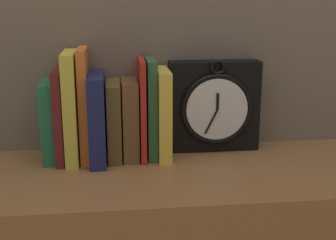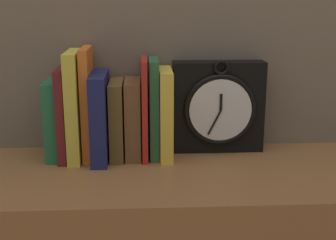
{
  "view_description": "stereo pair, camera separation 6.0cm",
  "coord_description": "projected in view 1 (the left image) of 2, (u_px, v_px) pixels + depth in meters",
  "views": [
    {
      "loc": [
        -0.11,
        -0.94,
        1.32
      ],
      "look_at": [
        0.0,
        0.0,
        1.06
      ],
      "focal_mm": 50.0,
      "sensor_mm": 36.0,
      "label": 1
    },
    {
      "loc": [
        -0.05,
        -0.94,
        1.32
      ],
      "look_at": [
        0.0,
        0.0,
        1.06
      ],
      "focal_mm": 50.0,
      "sensor_mm": 36.0,
      "label": 2
    }
  ],
  "objects": [
    {
      "name": "book_slot1_maroon",
      "position": [
        60.0,
        115.0,
        1.05
      ],
      "size": [
        0.02,
        0.13,
        0.21
      ],
      "color": "maroon",
      "rests_on": "bookshelf"
    },
    {
      "name": "book_slot3_orange",
      "position": [
        84.0,
        105.0,
        1.06
      ],
      "size": [
        0.02,
        0.13,
        0.26
      ],
      "color": "orange",
      "rests_on": "bookshelf"
    },
    {
      "name": "book_slot0_green",
      "position": [
        50.0,
        121.0,
        1.06
      ],
      "size": [
        0.03,
        0.12,
        0.18
      ],
      "color": "#246F45",
      "rests_on": "bookshelf"
    },
    {
      "name": "book_slot2_yellow",
      "position": [
        72.0,
        107.0,
        1.05
      ],
      "size": [
        0.03,
        0.14,
        0.25
      ],
      "color": "#DBCD42",
      "rests_on": "bookshelf"
    },
    {
      "name": "wall_back",
      "position": [
        158.0,
        2.0,
        1.11
      ],
      "size": [
        6.0,
        0.05,
        2.6
      ],
      "color": "#756656",
      "rests_on": "ground_plane"
    },
    {
      "name": "book_slot6_brown",
      "position": [
        130.0,
        119.0,
        1.08
      ],
      "size": [
        0.04,
        0.12,
        0.18
      ],
      "color": "brown",
      "rests_on": "bookshelf"
    },
    {
      "name": "book_slot9_yellow",
      "position": [
        162.0,
        114.0,
        1.08
      ],
      "size": [
        0.03,
        0.13,
        0.21
      ],
      "color": "yellow",
      "rests_on": "bookshelf"
    },
    {
      "name": "clock",
      "position": [
        214.0,
        106.0,
        1.13
      ],
      "size": [
        0.22,
        0.07,
        0.23
      ],
      "color": "black",
      "rests_on": "bookshelf"
    },
    {
      "name": "book_slot5_brown",
      "position": [
        114.0,
        120.0,
        1.07
      ],
      "size": [
        0.03,
        0.13,
        0.18
      ],
      "color": "brown",
      "rests_on": "bookshelf"
    },
    {
      "name": "book_slot4_navy",
      "position": [
        97.0,
        118.0,
        1.05
      ],
      "size": [
        0.04,
        0.15,
        0.2
      ],
      "color": "navy",
      "rests_on": "bookshelf"
    },
    {
      "name": "book_slot8_green",
      "position": [
        151.0,
        108.0,
        1.08
      ],
      "size": [
        0.02,
        0.11,
        0.23
      ],
      "color": "#2D633D",
      "rests_on": "bookshelf"
    },
    {
      "name": "book_slot7_red",
      "position": [
        142.0,
        109.0,
        1.07
      ],
      "size": [
        0.01,
        0.13,
        0.23
      ],
      "color": "red",
      "rests_on": "bookshelf"
    }
  ]
}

